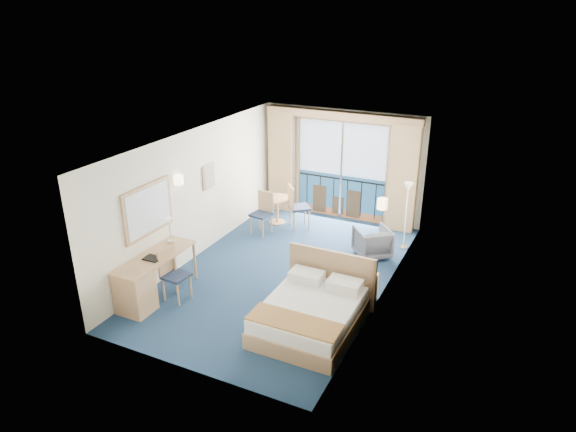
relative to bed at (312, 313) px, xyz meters
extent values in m
plane|color=navy|center=(-1.24, 1.49, -0.28)|extent=(6.50, 6.50, 0.00)
cube|color=silver|center=(-1.24, 4.75, 1.07)|extent=(4.00, 0.02, 2.70)
cube|color=silver|center=(-1.24, -1.77, 1.07)|extent=(4.00, 0.02, 2.70)
cube|color=silver|center=(-3.25, 1.49, 1.07)|extent=(0.02, 6.50, 2.70)
cube|color=silver|center=(0.77, 1.49, 1.07)|extent=(0.02, 6.50, 2.70)
cube|color=silver|center=(-1.24, 1.49, 2.43)|extent=(4.00, 6.50, 0.02)
cube|color=navy|center=(-1.24, 4.71, 0.28)|extent=(2.20, 0.02, 1.08)
cube|color=#B2C7EA|center=(-1.24, 4.71, 1.48)|extent=(2.20, 0.02, 1.32)
cube|color=brown|center=(-1.24, 4.71, -0.18)|extent=(2.20, 0.02, 0.20)
cube|color=black|center=(-1.24, 4.71, 0.72)|extent=(2.20, 0.02, 0.04)
cube|color=tan|center=(-1.24, 4.70, 2.18)|extent=(2.36, 0.03, 0.12)
cube|color=tan|center=(-2.39, 4.70, 0.92)|extent=(0.06, 0.03, 2.40)
cube|color=tan|center=(-0.09, 4.70, 0.92)|extent=(0.06, 0.03, 2.40)
cube|color=silver|center=(-1.24, 4.70, 0.92)|extent=(0.05, 0.02, 2.40)
cube|color=#3B2B1A|center=(-0.89, 4.70, 0.12)|extent=(0.35, 0.02, 0.70)
cube|color=#3B2B1A|center=(-1.79, 4.70, 0.12)|extent=(0.35, 0.02, 0.70)
cube|color=#3B2B1A|center=(-1.29, 4.70, 0.02)|extent=(0.30, 0.02, 0.45)
cube|color=black|center=(-2.14, 4.71, 0.27)|extent=(0.02, 0.01, 0.90)
cube|color=black|center=(-1.78, 4.71, 0.27)|extent=(0.02, 0.01, 0.90)
cube|color=black|center=(-1.42, 4.71, 0.27)|extent=(0.03, 0.01, 0.90)
cube|color=black|center=(-1.06, 4.71, 0.27)|extent=(0.03, 0.01, 0.90)
cube|color=black|center=(-0.70, 4.71, 0.27)|extent=(0.02, 0.01, 0.90)
cube|color=black|center=(-0.34, 4.71, 0.27)|extent=(0.02, 0.01, 0.90)
cube|color=tan|center=(-2.79, 4.56, 0.99)|extent=(0.65, 0.22, 2.55)
cube|color=tan|center=(0.31, 4.56, 0.99)|extent=(0.65, 0.22, 2.55)
cube|color=tan|center=(-1.24, 4.59, 2.30)|extent=(3.80, 0.25, 0.18)
cube|color=tan|center=(-3.22, -0.01, 1.27)|extent=(0.04, 1.25, 0.95)
cube|color=silver|center=(-3.19, -0.01, 1.27)|extent=(0.01, 1.12, 0.82)
cube|color=tan|center=(-3.22, 1.94, 1.32)|extent=(0.03, 0.42, 0.52)
cube|color=gray|center=(-3.20, 1.94, 1.32)|extent=(0.01, 0.34, 0.44)
cylinder|color=#FFDCB2|center=(-3.18, 0.89, 1.57)|extent=(0.18, 0.18, 0.18)
cylinder|color=#FFDCB2|center=(0.70, 1.34, 1.57)|extent=(0.18, 0.18, 0.18)
cube|color=tan|center=(0.00, -0.08, -0.15)|extent=(1.47, 1.84, 0.28)
cube|color=white|center=(0.00, -0.08, 0.11)|extent=(1.42, 1.79, 0.23)
cube|color=#BC8949|center=(0.00, -0.68, 0.24)|extent=(1.46, 0.51, 0.03)
cube|color=white|center=(-0.35, 0.58, 0.31)|extent=(0.57, 0.37, 0.17)
cube|color=white|center=(0.35, 0.58, 0.31)|extent=(0.57, 0.37, 0.17)
cube|color=tan|center=(0.00, 0.89, 0.22)|extent=(1.61, 0.06, 1.01)
cube|color=tan|center=(0.53, 1.15, -0.02)|extent=(0.41, 0.39, 0.53)
cube|color=silver|center=(0.50, 1.14, 0.29)|extent=(0.22, 0.19, 0.09)
imported|color=#40434E|center=(0.13, 2.96, 0.03)|extent=(0.97, 0.97, 0.64)
cylinder|color=silver|center=(0.64, 3.64, -0.27)|extent=(0.21, 0.21, 0.03)
cylinder|color=silver|center=(0.64, 3.64, 0.43)|extent=(0.02, 0.02, 1.42)
cone|color=beige|center=(0.64, 3.64, 1.14)|extent=(0.19, 0.19, 0.17)
cube|color=tan|center=(-2.94, -0.28, 0.50)|extent=(0.59, 1.71, 0.04)
cube|color=tan|center=(-2.94, -0.87, 0.10)|extent=(0.56, 0.51, 0.76)
cylinder|color=tan|center=(-3.20, -0.07, 0.10)|extent=(0.05, 0.05, 0.76)
cylinder|color=tan|center=(-2.68, -0.07, 0.10)|extent=(0.05, 0.05, 0.76)
cylinder|color=tan|center=(-3.20, 0.52, 0.10)|extent=(0.05, 0.05, 0.76)
cylinder|color=tan|center=(-2.68, 0.52, 0.10)|extent=(0.05, 0.05, 0.76)
cube|color=#1E2A46|center=(-2.54, -0.23, 0.18)|extent=(0.45, 0.45, 0.05)
cube|color=tan|center=(-2.74, -0.21, 0.44)|extent=(0.07, 0.42, 0.50)
cylinder|color=tan|center=(-2.39, -0.41, -0.06)|extent=(0.04, 0.04, 0.45)
cylinder|color=tan|center=(-2.36, -0.07, -0.06)|extent=(0.04, 0.04, 0.45)
cylinder|color=tan|center=(-2.72, -0.38, -0.06)|extent=(0.04, 0.04, 0.45)
cylinder|color=tan|center=(-2.70, -0.04, -0.06)|extent=(0.04, 0.04, 0.45)
cube|color=black|center=(-2.90, -0.38, 0.53)|extent=(0.31, 0.23, 0.03)
cylinder|color=silver|center=(-3.03, 0.31, 0.55)|extent=(0.13, 0.13, 0.02)
cylinder|color=silver|center=(-3.03, 0.31, 0.75)|extent=(0.02, 0.02, 0.42)
cone|color=beige|center=(-3.03, 0.31, 0.96)|extent=(0.12, 0.12, 0.11)
cylinder|color=tan|center=(-2.49, 3.70, 0.34)|extent=(0.71, 0.71, 0.04)
cylinder|color=tan|center=(-2.49, 3.70, 0.03)|extent=(0.07, 0.07, 0.62)
cylinder|color=tan|center=(-2.49, 3.70, -0.27)|extent=(0.39, 0.39, 0.03)
cube|color=#1E2A46|center=(-1.88, 3.68, 0.22)|extent=(0.64, 0.64, 0.05)
cube|color=tan|center=(-2.05, 3.54, 0.50)|extent=(0.32, 0.38, 0.54)
cylinder|color=tan|center=(-1.63, 3.65, -0.04)|extent=(0.04, 0.04, 0.48)
cylinder|color=tan|center=(-1.86, 3.94, -0.04)|extent=(0.04, 0.04, 0.48)
cylinder|color=tan|center=(-1.91, 3.42, -0.04)|extent=(0.04, 0.04, 0.48)
cylinder|color=tan|center=(-2.14, 3.70, -0.04)|extent=(0.04, 0.04, 0.48)
cube|color=#1E2A46|center=(-2.55, 2.97, 0.19)|extent=(0.47, 0.47, 0.05)
cube|color=tan|center=(-2.52, 3.17, 0.45)|extent=(0.42, 0.10, 0.50)
cylinder|color=tan|center=(-2.74, 2.82, -0.06)|extent=(0.04, 0.04, 0.45)
cylinder|color=tan|center=(-2.40, 2.78, -0.06)|extent=(0.04, 0.04, 0.45)
cylinder|color=tan|center=(-2.69, 3.16, -0.06)|extent=(0.04, 0.04, 0.45)
cylinder|color=tan|center=(-2.35, 3.11, -0.06)|extent=(0.04, 0.04, 0.45)
camera|label=1|loc=(2.74, -6.63, 4.70)|focal=32.00mm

